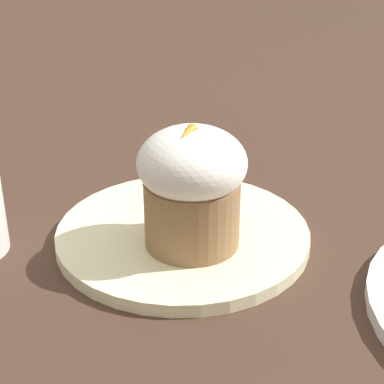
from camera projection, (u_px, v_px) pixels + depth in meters
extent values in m
plane|color=#3D281E|center=(183.00, 240.00, 0.59)|extent=(4.00, 4.00, 0.00)
cylinder|color=beige|center=(183.00, 235.00, 0.59)|extent=(0.23, 0.23, 0.01)
cylinder|color=olive|center=(192.00, 212.00, 0.55)|extent=(0.08, 0.08, 0.06)
ellipsoid|color=white|center=(192.00, 163.00, 0.53)|extent=(0.09, 0.09, 0.06)
cone|color=orange|center=(187.00, 133.00, 0.51)|extent=(0.02, 0.01, 0.01)
sphere|color=green|center=(193.00, 129.00, 0.52)|extent=(0.01, 0.01, 0.01)
cube|color=#B7B7BC|center=(166.00, 200.00, 0.63)|extent=(0.06, 0.08, 0.00)
ellipsoid|color=#B7B7BC|center=(194.00, 226.00, 0.58)|extent=(0.06, 0.06, 0.01)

